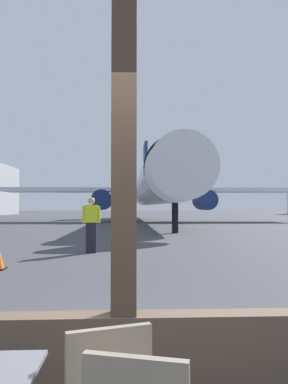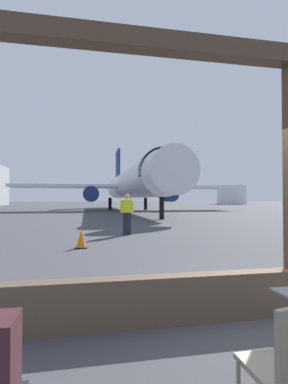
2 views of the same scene
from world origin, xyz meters
name	(u,v)px [view 2 (image 2 of 2)]	position (x,y,z in m)	size (l,w,h in m)	color
ground_plane	(105,209)	(0.00, 40.00, 0.00)	(220.00, 220.00, 0.00)	#424247
cafe_chair_aisle_left	(288,361)	(-1.55, -1.90, 0.53)	(0.46, 0.46, 0.90)	gray
airplane	(132,184)	(2.75, 32.39, 3.38)	(29.10, 36.50, 10.14)	silver
ground_crew_worker	(127,214)	(-1.06, 8.96, 0.90)	(0.57, 0.22, 1.74)	black
traffic_cone	(81,239)	(-2.92, 5.87, 0.27)	(0.36, 0.36, 0.58)	orange
fuel_storage_tank	(232,195)	(37.36, 72.84, 2.60)	(8.11, 8.11, 5.20)	white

